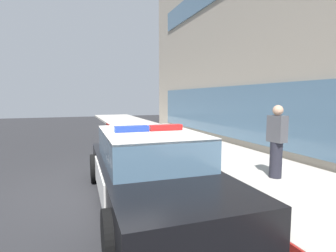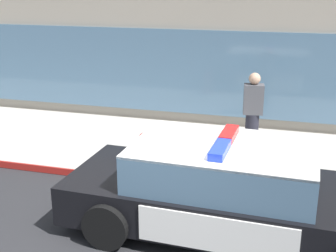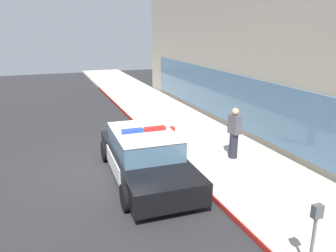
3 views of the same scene
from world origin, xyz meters
TOP-DOWN VIEW (x-y plane):
  - ground at (0.00, 0.00)m, footprint 48.00×48.00m
  - sidewalk at (0.00, 3.78)m, footprint 48.00×3.55m
  - curb_red_paint at (0.00, 1.99)m, footprint 28.80×0.04m
  - police_cruiser at (1.15, 0.80)m, footprint 5.11×2.27m
  - fire_hydrant at (-0.75, 2.43)m, footprint 0.34×0.39m
  - pedestrian_on_sidewalk at (1.13, 3.87)m, footprint 0.43×0.32m

SIDE VIEW (x-z plane):
  - ground at x=0.00m, z-range 0.00..0.00m
  - sidewalk at x=0.00m, z-range 0.00..0.15m
  - curb_red_paint at x=0.00m, z-range 0.01..0.14m
  - fire_hydrant at x=-0.75m, z-range 0.14..0.86m
  - police_cruiser at x=1.15m, z-range -0.07..1.43m
  - pedestrian_on_sidewalk at x=1.13m, z-range 0.16..1.87m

